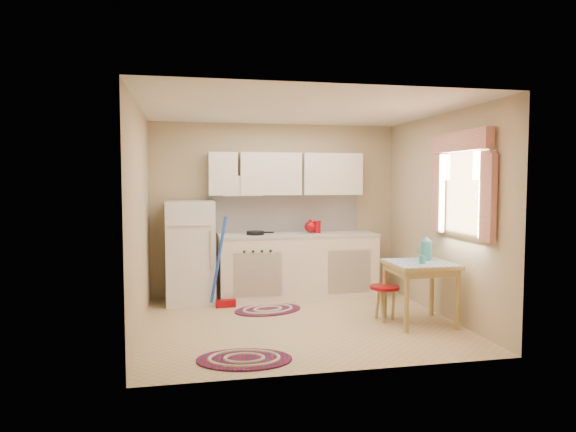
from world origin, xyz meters
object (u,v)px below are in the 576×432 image
at_px(stool, 384,303).
at_px(table, 420,293).
at_px(fridge, 191,252).
at_px(base_cabinets, 298,267).

bearing_deg(stool, table, -30.15).
distance_m(table, stool, 0.44).
xyz_separation_m(fridge, table, (2.61, -1.58, -0.34)).
relative_size(fridge, stool, 3.33).
distance_m(base_cabinets, table, 1.97).
bearing_deg(fridge, base_cabinets, 1.89).
distance_m(fridge, stool, 2.69).
bearing_deg(fridge, stool, -31.35).
bearing_deg(table, stool, 149.85).
height_order(fridge, base_cabinets, fridge).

